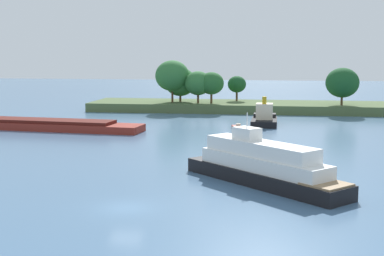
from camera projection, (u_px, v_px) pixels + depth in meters
ground_plane at (126, 208)px, 42.52m from camera, size 400.00×400.00×0.00m
treeline_island at (242, 97)px, 112.18m from camera, size 68.16×14.29×10.37m
tugboat at (264, 118)px, 90.85m from camera, size 4.22×8.47×4.85m
cargo_barge at (14, 123)px, 87.14m from camera, size 40.83×9.17×5.71m
small_motorboat at (239, 129)px, 85.05m from camera, size 2.69×6.14×0.96m
white_riverboat at (263, 166)px, 49.91m from camera, size 15.38×14.89×6.42m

